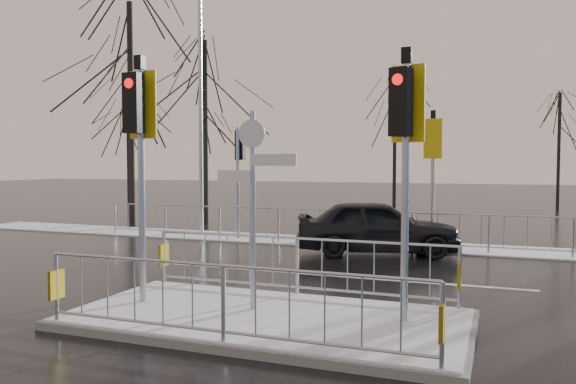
% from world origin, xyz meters
% --- Properties ---
extents(ground, '(120.00, 120.00, 0.00)m').
position_xyz_m(ground, '(0.00, 0.00, 0.00)').
color(ground, black).
rests_on(ground, ground).
extents(snow_verge, '(30.00, 2.00, 0.04)m').
position_xyz_m(snow_verge, '(0.00, 8.60, 0.02)').
color(snow_verge, silver).
rests_on(snow_verge, ground).
extents(lane_markings, '(8.00, 11.38, 0.01)m').
position_xyz_m(lane_markings, '(0.00, -0.33, 0.00)').
color(lane_markings, silver).
rests_on(lane_markings, ground).
extents(traffic_island, '(6.00, 3.04, 4.15)m').
position_xyz_m(traffic_island, '(-0.01, 0.01, 0.39)').
color(traffic_island, '#61625D').
rests_on(traffic_island, ground).
extents(far_kerb_fixtures, '(18.00, 0.65, 3.83)m').
position_xyz_m(far_kerb_fixtures, '(0.29, 8.09, 1.02)').
color(far_kerb_fixtures, '#9CA3AA').
rests_on(far_kerb_fixtures, ground).
extents(car_far_lane, '(4.60, 2.86, 1.46)m').
position_xyz_m(car_far_lane, '(0.23, 7.00, 0.73)').
color(car_far_lane, black).
rests_on(car_far_lane, ground).
extents(tree_near_a, '(4.75, 4.75, 8.97)m').
position_xyz_m(tree_near_a, '(-10.50, 11.00, 6.11)').
color(tree_near_a, black).
rests_on(tree_near_a, ground).
extents(tree_near_b, '(4.00, 4.00, 7.55)m').
position_xyz_m(tree_near_b, '(-8.00, 12.50, 5.15)').
color(tree_near_b, black).
rests_on(tree_near_b, ground).
extents(tree_near_c, '(3.50, 3.50, 6.61)m').
position_xyz_m(tree_near_c, '(-12.50, 13.50, 4.50)').
color(tree_near_c, black).
rests_on(tree_near_c, ground).
extents(tree_far_a, '(3.75, 3.75, 7.08)m').
position_xyz_m(tree_far_a, '(-2.00, 22.00, 4.82)').
color(tree_far_a, black).
rests_on(tree_far_a, ground).
extents(tree_far_b, '(3.25, 3.25, 6.14)m').
position_xyz_m(tree_far_b, '(6.00, 24.00, 4.18)').
color(tree_far_b, black).
rests_on(tree_far_b, ground).
extents(street_lamp_left, '(1.25, 0.18, 8.20)m').
position_xyz_m(street_lamp_left, '(-6.43, 9.50, 4.49)').
color(street_lamp_left, '#9CA3AA').
rests_on(street_lamp_left, ground).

